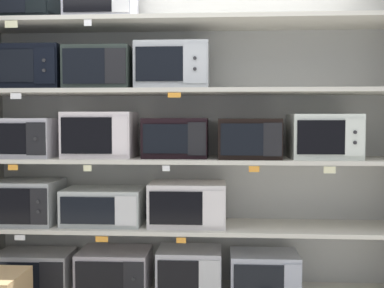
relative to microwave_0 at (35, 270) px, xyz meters
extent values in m
cube|color=#B2B2AD|center=(1.19, 0.27, 1.08)|extent=(3.26, 0.04, 2.77)
cube|color=#A4A3A4|center=(0.00, 0.00, 0.00)|extent=(0.56, 0.32, 0.27)
cube|color=black|center=(-0.08, -0.16, 0.00)|extent=(0.36, 0.01, 0.21)
cube|color=black|center=(0.18, -0.16, 0.00)|extent=(0.17, 0.01, 0.22)
cube|color=#A59DA3|center=(0.61, 0.00, 0.01)|extent=(0.52, 0.37, 0.30)
cube|color=black|center=(0.54, -0.19, 0.01)|extent=(0.34, 0.01, 0.23)
cube|color=black|center=(0.79, -0.19, 0.01)|extent=(0.15, 0.01, 0.24)
cylinder|color=#262628|center=(0.79, -0.19, 0.01)|extent=(0.02, 0.01, 0.02)
cube|color=#BBBAC1|center=(1.17, 0.00, 0.02)|extent=(0.47, 0.34, 0.31)
cube|color=black|center=(1.10, -0.17, 0.02)|extent=(0.29, 0.01, 0.24)
cube|color=silver|center=(1.32, -0.17, 0.02)|extent=(0.15, 0.01, 0.25)
cube|color=#B0B4C2|center=(1.72, 0.00, 0.01)|extent=(0.49, 0.33, 0.29)
cube|color=black|center=(1.67, -0.17, 0.01)|extent=(0.35, 0.01, 0.21)
cube|color=#B0B4C2|center=(1.90, -0.16, 0.01)|extent=(0.12, 0.01, 0.24)
cube|color=beige|center=(1.19, 0.00, 0.34)|extent=(3.06, 0.49, 0.03)
cube|color=#9CA0A0|center=(-0.05, 0.00, 0.52)|extent=(0.47, 0.40, 0.32)
cube|color=black|center=(-0.10, -0.20, 0.52)|extent=(0.32, 0.01, 0.26)
cube|color=black|center=(0.12, -0.20, 0.52)|extent=(0.12, 0.01, 0.26)
cylinder|color=#262628|center=(0.12, -0.21, 0.48)|extent=(0.02, 0.01, 0.02)
cylinder|color=#262628|center=(0.12, -0.21, 0.56)|extent=(0.02, 0.01, 0.02)
cube|color=#B3B9B6|center=(0.53, 0.00, 0.49)|extent=(0.58, 0.36, 0.26)
cube|color=black|center=(0.46, -0.18, 0.49)|extent=(0.39, 0.01, 0.19)
cube|color=silver|center=(0.73, -0.18, 0.49)|extent=(0.15, 0.01, 0.21)
cube|color=silver|center=(1.16, 0.00, 0.52)|extent=(0.56, 0.36, 0.31)
cube|color=black|center=(1.09, -0.18, 0.52)|extent=(0.37, 0.01, 0.23)
cube|color=silver|center=(1.35, -0.18, 0.52)|extent=(0.15, 0.01, 0.25)
cube|color=white|center=(-0.01, -0.25, 0.31)|extent=(0.08, 0.00, 0.04)
cube|color=orange|center=(0.58, -0.25, 0.30)|extent=(0.09, 0.00, 0.04)
cube|color=orange|center=(1.13, -0.25, 0.31)|extent=(0.07, 0.00, 0.04)
cube|color=beige|center=(1.19, 0.00, 0.84)|extent=(3.06, 0.49, 0.03)
cube|color=#B9B6BF|center=(-0.05, 0.00, 1.00)|extent=(0.46, 0.41, 0.29)
cube|color=black|center=(-0.11, -0.21, 1.00)|extent=(0.30, 0.01, 0.22)
cube|color=black|center=(0.11, -0.21, 1.00)|extent=(0.14, 0.01, 0.23)
cylinder|color=#262628|center=(0.11, -0.22, 1.00)|extent=(0.02, 0.01, 0.02)
cube|color=silver|center=(0.51, 0.00, 1.02)|extent=(0.50, 0.36, 0.33)
cube|color=black|center=(0.46, -0.18, 1.02)|extent=(0.36, 0.01, 0.26)
cube|color=silver|center=(0.70, -0.18, 1.02)|extent=(0.11, 0.01, 0.27)
cube|color=black|center=(1.07, 0.00, 1.00)|extent=(0.47, 0.32, 0.29)
cube|color=black|center=(1.01, -0.16, 1.00)|extent=(0.31, 0.01, 0.20)
cube|color=black|center=(1.23, -0.16, 1.00)|extent=(0.13, 0.01, 0.23)
cube|color=black|center=(1.60, 0.00, 1.00)|extent=(0.44, 0.41, 0.29)
cube|color=black|center=(1.54, -0.21, 1.00)|extent=(0.29, 0.01, 0.22)
cube|color=black|center=(1.75, -0.20, 1.00)|extent=(0.13, 0.01, 0.23)
cube|color=silver|center=(2.13, 0.00, 1.01)|extent=(0.48, 0.39, 0.32)
cube|color=black|center=(2.07, -0.20, 1.01)|extent=(0.32, 0.01, 0.23)
cube|color=silver|center=(2.30, -0.20, 1.01)|extent=(0.13, 0.01, 0.25)
cylinder|color=#262628|center=(2.30, -0.20, 0.98)|extent=(0.02, 0.01, 0.02)
cylinder|color=#262628|center=(2.30, -0.20, 1.05)|extent=(0.02, 0.01, 0.02)
cube|color=orange|center=(-0.04, -0.25, 0.80)|extent=(0.07, 0.00, 0.04)
cube|color=beige|center=(0.48, -0.25, 0.80)|extent=(0.06, 0.00, 0.04)
cube|color=white|center=(1.03, -0.25, 0.80)|extent=(0.05, 0.00, 0.04)
cube|color=orange|center=(1.62, -0.25, 0.80)|extent=(0.07, 0.00, 0.04)
cube|color=beige|center=(2.12, -0.25, 0.80)|extent=(0.08, 0.00, 0.05)
cube|color=beige|center=(1.19, 0.00, 1.33)|extent=(3.06, 0.49, 0.03)
cube|color=black|center=(-0.01, 0.00, 1.51)|extent=(0.53, 0.36, 0.32)
cube|color=black|center=(-0.08, -0.18, 1.51)|extent=(0.35, 0.01, 0.23)
cube|color=black|center=(0.17, -0.18, 1.51)|extent=(0.15, 0.01, 0.26)
cylinder|color=#262628|center=(0.17, -0.19, 1.47)|extent=(0.02, 0.01, 0.02)
cylinder|color=#262628|center=(0.17, -0.19, 1.54)|extent=(0.02, 0.01, 0.02)
cube|color=#28312C|center=(0.52, 0.00, 1.50)|extent=(0.47, 0.40, 0.30)
cube|color=black|center=(0.45, -0.20, 1.50)|extent=(0.30, 0.01, 0.24)
cube|color=black|center=(0.67, -0.20, 1.50)|extent=(0.15, 0.01, 0.24)
cube|color=#B6BABF|center=(1.05, 0.00, 1.52)|extent=(0.53, 0.32, 0.34)
cube|color=black|center=(0.97, -0.16, 1.52)|extent=(0.33, 0.01, 0.24)
cube|color=#B6BABF|center=(1.22, -0.16, 1.52)|extent=(0.16, 0.01, 0.27)
cylinder|color=#262628|center=(1.22, -0.17, 1.48)|extent=(0.02, 0.01, 0.02)
cylinder|color=#262628|center=(1.22, -0.17, 1.55)|extent=(0.02, 0.01, 0.02)
cube|color=white|center=(-0.01, -0.25, 1.29)|extent=(0.08, 0.00, 0.04)
cube|color=orange|center=(1.08, -0.25, 1.30)|extent=(0.09, 0.00, 0.03)
cube|color=beige|center=(1.19, 0.00, 1.83)|extent=(3.06, 0.49, 0.03)
cube|color=black|center=(-0.05, 0.00, 2.01)|extent=(0.47, 0.34, 0.34)
cube|color=#A4A3AF|center=(0.53, 0.00, 2.00)|extent=(0.49, 0.32, 0.31)
cube|color=beige|center=(-0.04, -0.25, 1.79)|extent=(0.09, 0.00, 0.05)
cube|color=white|center=(0.50, -0.25, 1.79)|extent=(0.05, 0.00, 0.04)
camera|label=1|loc=(1.40, -3.40, 1.13)|focal=43.74mm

